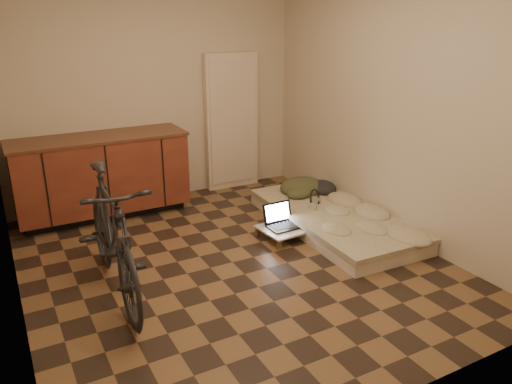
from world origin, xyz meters
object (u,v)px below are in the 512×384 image
laptop (282,221)px  lap_desk (292,226)px  bicycle (112,229)px  futon (334,219)px

laptop → lap_desk: bearing=-23.4°
bicycle → lap_desk: bicycle is taller
bicycle → lap_desk: size_ratio=2.49×
laptop → futon: bearing=-7.3°
lap_desk → laptop: size_ratio=2.18×
bicycle → laptop: 1.82m
futon → laptop: laptop is taller
bicycle → laptop: (1.74, 0.32, -0.41)m
futon → lap_desk: size_ratio=2.94×
laptop → bicycle: bearing=-170.1°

